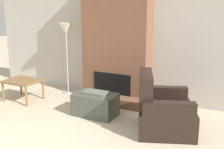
% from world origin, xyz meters
% --- Properties ---
extents(wall_back, '(6.83, 0.06, 2.60)m').
position_xyz_m(wall_back, '(0.00, 3.41, 1.30)').
color(wall_back, '#BCB7AD').
rests_on(wall_back, ground_plane).
extents(fireplace, '(1.47, 0.74, 2.60)m').
position_xyz_m(fireplace, '(0.00, 3.15, 1.24)').
color(fireplace, brown).
rests_on(fireplace, ground_plane).
extents(ottoman, '(0.79, 0.49, 0.47)m').
position_xyz_m(ottoman, '(0.06, 2.13, 0.22)').
color(ottoman, '#474C42').
rests_on(ottoman, ground_plane).
extents(armchair, '(1.17, 1.21, 0.98)m').
position_xyz_m(armchair, '(1.35, 2.05, 0.30)').
color(armchair, black).
rests_on(armchair, ground_plane).
extents(side_table, '(0.73, 0.60, 0.46)m').
position_xyz_m(side_table, '(-1.76, 2.17, 0.40)').
color(side_table, brown).
rests_on(side_table, ground_plane).
extents(floor_lamp_left, '(0.31, 0.31, 1.63)m').
position_xyz_m(floor_lamp_left, '(-1.22, 3.07, 1.40)').
color(floor_lamp_left, '#ADADB2').
rests_on(floor_lamp_left, ground_plane).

